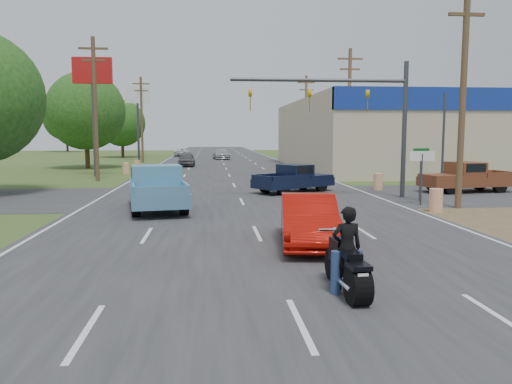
{
  "coord_description": "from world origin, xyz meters",
  "views": [
    {
      "loc": [
        -1.52,
        -8.16,
        3.26
      ],
      "look_at": [
        0.04,
        8.87,
        1.3
      ],
      "focal_mm": 35.0,
      "sensor_mm": 36.0,
      "label": 1
    }
  ],
  "objects": [
    {
      "name": "tree_2",
      "position": [
        -14.2,
        66.0,
        4.95
      ],
      "size": [
        6.72,
        6.72,
        8.32
      ],
      "color": "#422D19",
      "rests_on": "ground"
    },
    {
      "name": "tree_5",
      "position": [
        30.0,
        95.0,
        5.88
      ],
      "size": [
        7.98,
        7.98,
        9.88
      ],
      "color": "#422D19",
      "rests_on": "ground"
    },
    {
      "name": "utility_pole_2",
      "position": [
        9.5,
        31.0,
        5.32
      ],
      "size": [
        2.0,
        0.28,
        10.0
      ],
      "color": "#4C3823",
      "rests_on": "ground"
    },
    {
      "name": "barrel_2",
      "position": [
        -8.5,
        34.0,
        0.5
      ],
      "size": [
        0.56,
        0.56,
        1.0
      ],
      "primitive_type": "cylinder",
      "color": "orange",
      "rests_on": "ground"
    },
    {
      "name": "brown_pickup",
      "position": [
        12.94,
        18.98,
        0.87
      ],
      "size": [
        5.46,
        2.79,
        1.73
      ],
      "rotation": [
        0.0,
        0.0,
        1.73
      ],
      "color": "black",
      "rests_on": "ground"
    },
    {
      "name": "motorcycle",
      "position": [
        1.24,
        1.52,
        0.54
      ],
      "size": [
        0.74,
        2.42,
        1.23
      ],
      "rotation": [
        0.0,
        0.0,
        0.06
      ],
      "color": "black",
      "rests_on": "ground"
    },
    {
      "name": "cross_road",
      "position": [
        0.0,
        18.0,
        0.01
      ],
      "size": [
        120.0,
        10.0,
        0.02
      ],
      "primitive_type": "cube",
      "color": "#2D2D30",
      "rests_on": "ground"
    },
    {
      "name": "utility_pole_5",
      "position": [
        -9.5,
        28.0,
        5.32
      ],
      "size": [
        2.0,
        0.28,
        10.0
      ],
      "color": "#4C3823",
      "rests_on": "ground"
    },
    {
      "name": "barrel_3",
      "position": [
        -8.2,
        38.0,
        0.5
      ],
      "size": [
        0.56,
        0.56,
        1.0
      ],
      "primitive_type": "cylinder",
      "color": "orange",
      "rests_on": "ground"
    },
    {
      "name": "distant_car_white",
      "position": [
        -5.79,
        69.71,
        0.62
      ],
      "size": [
        2.42,
        4.6,
        1.23
      ],
      "primitive_type": "imported",
      "rotation": [
        0.0,
        0.0,
        3.05
      ],
      "color": "silver",
      "rests_on": "ground"
    },
    {
      "name": "pole_sign_left_near",
      "position": [
        -10.5,
        32.0,
        7.17
      ],
      "size": [
        3.0,
        0.35,
        9.2
      ],
      "color": "#3F3F44",
      "rests_on": "ground"
    },
    {
      "name": "barrel_1",
      "position": [
        8.4,
        20.5,
        0.5
      ],
      "size": [
        0.56,
        0.56,
        1.0
      ],
      "primitive_type": "cylinder",
      "color": "orange",
      "rests_on": "ground"
    },
    {
      "name": "main_road",
      "position": [
        0.0,
        40.0,
        0.01
      ],
      "size": [
        15.0,
        180.0,
        0.02
      ],
      "primitive_type": "cube",
      "color": "#2D2D30",
      "rests_on": "ground"
    },
    {
      "name": "blue_pickup",
      "position": [
        -3.88,
        13.86,
        0.99
      ],
      "size": [
        3.23,
        6.19,
        1.95
      ],
      "rotation": [
        0.0,
        0.0,
        0.17
      ],
      "color": "black",
      "rests_on": "ground"
    },
    {
      "name": "distant_car_silver",
      "position": [
        -0.03,
        59.21,
        0.72
      ],
      "size": [
        2.48,
        5.13,
        1.44
      ],
      "primitive_type": "imported",
      "rotation": [
        0.0,
        0.0,
        0.1
      ],
      "color": "#B0AFB4",
      "rests_on": "ground"
    },
    {
      "name": "pole_sign_left_far",
      "position": [
        -10.5,
        56.0,
        7.17
      ],
      "size": [
        3.0,
        0.35,
        9.2
      ],
      "color": "#3F3F44",
      "rests_on": "ground"
    },
    {
      "name": "barrel_0",
      "position": [
        8.0,
        12.0,
        0.5
      ],
      "size": [
        0.56,
        0.56,
        1.0
      ],
      "primitive_type": "cylinder",
      "color": "orange",
      "rests_on": "ground"
    },
    {
      "name": "street_name_sign",
      "position": [
        8.8,
        15.5,
        1.61
      ],
      "size": [
        0.8,
        0.08,
        2.61
      ],
      "color": "#3F3F44",
      "rests_on": "ground"
    },
    {
      "name": "red_convertible",
      "position": [
        1.36,
        6.19,
        0.74
      ],
      "size": [
        2.1,
        4.66,
        1.48
      ],
      "primitive_type": "imported",
      "rotation": [
        0.0,
        0.0,
        -0.12
      ],
      "color": "#AF1008",
      "rests_on": "ground"
    },
    {
      "name": "utility_pole_6",
      "position": [
        -9.5,
        52.0,
        5.32
      ],
      "size": [
        2.0,
        0.28,
        10.0
      ],
      "color": "#4C3823",
      "rests_on": "ground"
    },
    {
      "name": "lane_sign",
      "position": [
        8.2,
        14.0,
        1.9
      ],
      "size": [
        1.2,
        0.08,
        2.52
      ],
      "color": "#3F3F44",
      "rests_on": "ground"
    },
    {
      "name": "tree_1",
      "position": [
        -13.5,
        42.0,
        5.57
      ],
      "size": [
        7.56,
        7.56,
        9.36
      ],
      "color": "#422D19",
      "rests_on": "ground"
    },
    {
      "name": "navy_pickup",
      "position": [
        3.3,
        19.83,
        0.81
      ],
      "size": [
        5.04,
        4.16,
        1.59
      ],
      "rotation": [
        0.0,
        0.0,
        -1.0
      ],
      "color": "black",
      "rests_on": "ground"
    },
    {
      "name": "rider",
      "position": [
        1.24,
        1.59,
        0.86
      ],
      "size": [
        0.65,
        0.45,
        1.73
      ],
      "primitive_type": "imported",
      "rotation": [
        0.0,
        0.0,
        3.2
      ],
      "color": "black",
      "rests_on": "ground"
    },
    {
      "name": "utility_pole_3",
      "position": [
        9.5,
        49.0,
        5.32
      ],
      "size": [
        2.0,
        0.28,
        10.0
      ],
      "color": "#4C3823",
      "rests_on": "ground"
    },
    {
      "name": "utility_pole_1",
      "position": [
        9.5,
        13.0,
        5.32
      ],
      "size": [
        2.0,
        0.28,
        10.0
      ],
      "color": "#4C3823",
      "rests_on": "ground"
    },
    {
      "name": "ground",
      "position": [
        0.0,
        0.0,
        0.0
      ],
      "size": [
        200.0,
        200.0,
        0.0
      ],
      "primitive_type": "plane",
      "color": "#3A5120",
      "rests_on": "ground"
    },
    {
      "name": "signal_mast",
      "position": [
        5.82,
        17.0,
        4.8
      ],
      "size": [
        9.12,
        0.4,
        7.0
      ],
      "color": "#3F3F44",
      "rests_on": "ground"
    },
    {
      "name": "distant_car_grey",
      "position": [
        -3.97,
        44.1,
        0.7
      ],
      "size": [
        1.74,
        4.17,
        1.41
      ],
      "primitive_type": "imported",
      "rotation": [
        0.0,
        0.0,
        -0.02
      ],
      "color": "#4F4F53",
      "rests_on": "ground"
    },
    {
      "name": "tree_6",
      "position": [
        -30.0,
        95.0,
        6.51
      ],
      "size": [
        8.82,
        8.82,
        10.92
      ],
      "color": "#422D19",
      "rests_on": "ground"
    }
  ]
}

